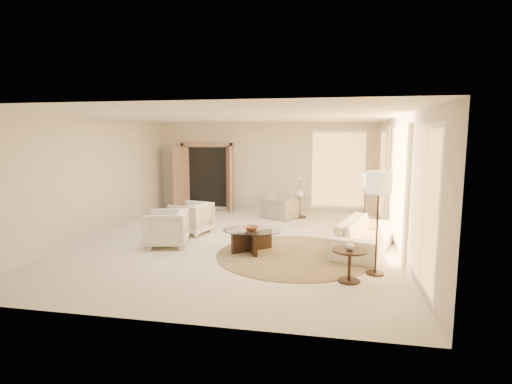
% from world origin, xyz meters
% --- Properties ---
extents(room, '(7.04, 8.04, 2.83)m').
position_xyz_m(room, '(0.00, 0.00, 1.40)').
color(room, beige).
rests_on(room, ground).
extents(windows_right, '(0.10, 6.40, 2.40)m').
position_xyz_m(windows_right, '(3.45, 0.10, 1.35)').
color(windows_right, '#FFBD66').
rests_on(windows_right, room).
extents(window_back_corner, '(1.70, 0.10, 2.40)m').
position_xyz_m(window_back_corner, '(2.30, 3.95, 1.35)').
color(window_back_corner, '#FFBD66').
rests_on(window_back_corner, room).
extents(curtains_right, '(0.06, 5.20, 2.60)m').
position_xyz_m(curtains_right, '(3.40, 1.00, 1.30)').
color(curtains_right, '#CDB687').
rests_on(curtains_right, room).
extents(french_doors, '(1.95, 0.66, 2.16)m').
position_xyz_m(french_doors, '(-1.90, 3.82, 1.07)').
color(french_doors, '#A37D63').
rests_on(french_doors, room).
extents(area_rug, '(3.33, 3.33, 0.01)m').
position_xyz_m(area_rug, '(1.40, -0.79, 0.01)').
color(area_rug, '#3F331F').
rests_on(area_rug, room).
extents(sofa, '(1.49, 2.40, 0.66)m').
position_xyz_m(sofa, '(2.84, -0.14, 0.33)').
color(sofa, silver).
rests_on(sofa, room).
extents(armchair_left, '(0.94, 0.98, 0.85)m').
position_xyz_m(armchair_left, '(-1.26, 0.59, 0.42)').
color(armchair_left, silver).
rests_on(armchair_left, room).
extents(armchair_right, '(0.96, 1.00, 0.86)m').
position_xyz_m(armchair_right, '(-1.39, -0.60, 0.43)').
color(armchair_right, silver).
rests_on(armchair_right, room).
extents(accent_chair, '(1.11, 0.97, 0.81)m').
position_xyz_m(accent_chair, '(0.63, 2.79, 0.41)').
color(accent_chair, gray).
rests_on(accent_chair, room).
extents(coffee_table, '(1.51, 1.51, 0.45)m').
position_xyz_m(coffee_table, '(0.51, -0.65, 0.29)').
color(coffee_table, black).
rests_on(coffee_table, room).
extents(end_table, '(0.58, 0.58, 0.54)m').
position_xyz_m(end_table, '(2.44, -2.07, 0.37)').
color(end_table, black).
rests_on(end_table, room).
extents(side_table, '(0.52, 0.52, 0.61)m').
position_xyz_m(side_table, '(1.20, 3.04, 0.37)').
color(side_table, black).
rests_on(side_table, room).
extents(floor_lamp_near, '(0.37, 0.37, 1.52)m').
position_xyz_m(floor_lamp_near, '(2.90, 1.16, 1.29)').
color(floor_lamp_near, black).
rests_on(floor_lamp_near, room).
extents(floor_lamp_far, '(0.43, 0.43, 1.79)m').
position_xyz_m(floor_lamp_far, '(2.90, -1.61, 1.52)').
color(floor_lamp_far, black).
rests_on(floor_lamp_far, room).
extents(bowl, '(0.31, 0.31, 0.08)m').
position_xyz_m(bowl, '(0.51, -0.65, 0.49)').
color(bowl, brown).
rests_on(bowl, coffee_table).
extents(end_vase, '(0.20, 0.20, 0.16)m').
position_xyz_m(end_vase, '(2.44, -2.07, 0.62)').
color(end_vase, white).
rests_on(end_vase, end_table).
extents(side_vase, '(0.29, 0.29, 0.25)m').
position_xyz_m(side_vase, '(1.20, 3.04, 0.73)').
color(side_vase, white).
rests_on(side_vase, side_table).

